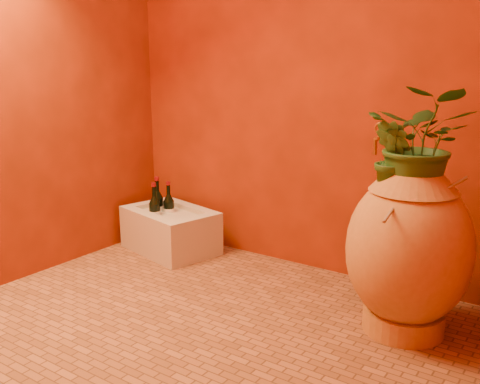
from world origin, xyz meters
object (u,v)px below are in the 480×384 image
Objects in this scene: wine_bottle_b at (169,210)px; wine_bottle_a at (158,208)px; stone_basin at (170,231)px; wine_bottle_c at (155,213)px; amphora at (409,249)px; wall_tap at (379,136)px.

wine_bottle_a is at bearing -164.97° from wine_bottle_b.
wine_bottle_c is at bearing -130.31° from stone_basin.
amphora reaches higher than wine_bottle_c.
wall_tap reaches higher than stone_basin.
wine_bottle_c is at bearing -169.08° from wall_tap.
wine_bottle_b is at bearing 171.80° from amphora.
stone_basin is (-1.65, 0.21, -0.27)m from amphora.
wine_bottle_a is at bearing 172.87° from amphora.
wine_bottle_b is 1.50m from wall_tap.
amphora is at bearing -51.78° from wall_tap.
wall_tap is (1.45, 0.18, 0.58)m from wine_bottle_a.
amphora reaches higher than wine_bottle_a.
wall_tap is at bearing 8.27° from stone_basin.
wall_tap is (-0.32, 0.40, 0.45)m from amphora.
wall_tap reaches higher than wine_bottle_b.
wine_bottle_c is 1.54m from wall_tap.
stone_basin is at bearing -6.66° from wine_bottle_a.
wine_bottle_a is 1.06× the size of wine_bottle_c.
wine_bottle_b is 0.11m from wine_bottle_c.
stone_basin is 0.19m from wine_bottle_a.
wine_bottle_a reaches higher than stone_basin.
wine_bottle_c is (0.06, -0.09, -0.01)m from wine_bottle_a.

